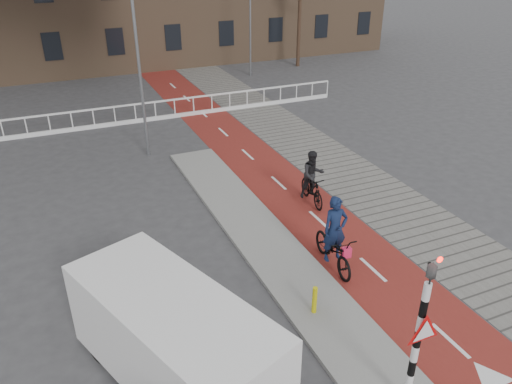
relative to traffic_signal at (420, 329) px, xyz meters
name	(u,v)px	position (x,y,z in m)	size (l,w,h in m)	color
ground	(370,331)	(0.60, 2.02, -1.99)	(120.00, 120.00, 0.00)	#38383A
bike_lane	(257,163)	(2.10, 12.02, -1.98)	(2.50, 60.00, 0.01)	maroon
sidewalk	(317,153)	(4.90, 12.02, -1.98)	(3.00, 60.00, 0.01)	slate
curb_island	(271,249)	(-0.10, 6.02, -1.93)	(1.80, 16.00, 0.12)	gray
traffic_signal	(420,329)	(0.00, 0.00, 0.00)	(0.80, 0.80, 3.68)	black
bollard	(315,300)	(-0.36, 3.04, -1.50)	(0.12, 0.12, 0.73)	#D6CC0B
cyclist_near	(334,244)	(1.15, 4.64, -1.25)	(0.92, 2.16, 2.16)	black
cyclist_far	(312,182)	(2.45, 8.15, -1.18)	(0.88, 1.83, 1.93)	black
van	(174,340)	(-3.96, 2.43, -0.87)	(3.61, 5.34, 2.13)	white
railing	(73,125)	(-4.40, 19.02, -1.68)	(28.00, 0.10, 0.99)	silver
tree_right	(300,15)	(11.74, 26.62, 1.50)	(0.25, 0.25, 6.99)	black
streetlight_near	(138,56)	(-1.78, 14.72, 2.15)	(0.12, 0.12, 8.28)	slate
streetlight_right	(250,15)	(7.57, 25.49, 1.85)	(0.12, 0.12, 7.68)	slate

